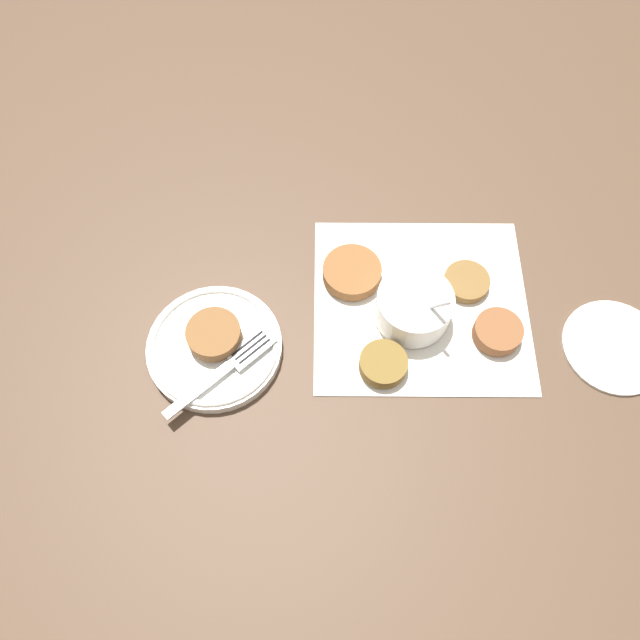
{
  "coord_description": "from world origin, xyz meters",
  "views": [
    {
      "loc": [
        0.16,
        0.35,
        0.73
      ],
      "look_at": [
        0.12,
        -0.0,
        0.02
      ],
      "focal_mm": 35.0,
      "sensor_mm": 36.0,
      "label": 1
    }
  ],
  "objects": [
    {
      "name": "extra_saucer",
      "position": [
        -0.25,
        0.07,
        0.0
      ],
      "size": [
        0.13,
        0.13,
        0.01
      ],
      "color": "white",
      "rests_on": "ground_plane"
    },
    {
      "name": "fork",
      "position": [
        0.24,
        0.04,
        0.02
      ],
      "size": [
        0.14,
        0.11,
        0.0
      ],
      "color": "silver",
      "rests_on": "serving_plate"
    },
    {
      "name": "serving_plate",
      "position": [
        0.26,
        0.01,
        0.01
      ],
      "size": [
        0.17,
        0.17,
        0.02
      ],
      "color": "white",
      "rests_on": "ground_plane"
    },
    {
      "name": "fritter_on_plate",
      "position": [
        0.25,
        0.01,
        0.03
      ],
      "size": [
        0.07,
        0.07,
        0.02
      ],
      "color": "brown",
      "rests_on": "serving_plate"
    },
    {
      "name": "fritter_3",
      "position": [
        0.05,
        0.06,
        0.01
      ],
      "size": [
        0.06,
        0.06,
        0.02
      ],
      "color": "brown",
      "rests_on": "napkin"
    },
    {
      "name": "fritter_0",
      "position": [
        -0.1,
        0.03,
        0.01
      ],
      "size": [
        0.06,
        0.06,
        0.02
      ],
      "color": "brown",
      "rests_on": "napkin"
    },
    {
      "name": "fritter_2",
      "position": [
        -0.08,
        -0.05,
        0.01
      ],
      "size": [
        0.06,
        0.06,
        0.01
      ],
      "color": "brown",
      "rests_on": "napkin"
    },
    {
      "name": "ground_plane",
      "position": [
        0.0,
        0.0,
        0.0
      ],
      "size": [
        4.0,
        4.0,
        0.0
      ],
      "primitive_type": "plane",
      "color": "#4C3828"
    },
    {
      "name": "fritter_1",
      "position": [
        0.07,
        -0.07,
        0.01
      ],
      "size": [
        0.08,
        0.08,
        0.02
      ],
      "color": "brown",
      "rests_on": "napkin"
    },
    {
      "name": "napkin",
      "position": [
        -0.02,
        -0.02,
        0.0
      ],
      "size": [
        0.31,
        0.29,
        0.0
      ],
      "color": "silver",
      "rests_on": "ground_plane"
    },
    {
      "name": "sauce_bowl",
      "position": [
        -0.0,
        -0.01,
        0.03
      ],
      "size": [
        0.11,
        0.1,
        0.09
      ],
      "color": "white",
      "rests_on": "napkin"
    }
  ]
}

